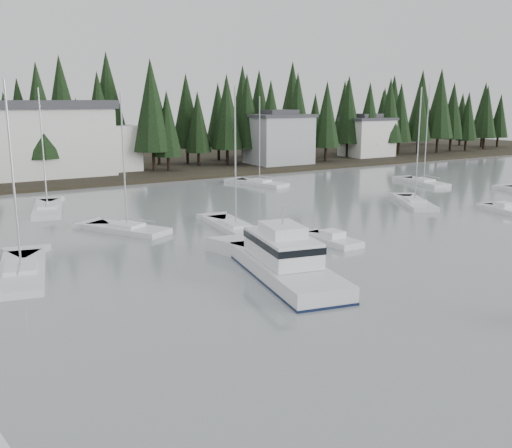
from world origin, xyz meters
The scene contains 15 objects.
far_shore_land centered at (0.00, 97.00, 0.00)m, with size 240.00×54.00×1.00m, color black.
conifer_treeline centered at (0.00, 86.00, 0.00)m, with size 200.00×22.00×20.00m, color black, non-canonical shape.
house_east_a centered at (36.00, 78.00, 4.90)m, with size 10.60×8.48×9.25m.
house_east_b centered at (58.00, 80.00, 4.40)m, with size 9.54×7.42×8.25m.
harbor_inn centered at (-2.96, 82.34, 5.78)m, with size 29.50×11.50×10.90m.
cabin_cruiser_center centered at (1.68, 24.70, 0.81)m, with size 6.24×13.12×5.42m.
sailboat_0 centered at (-13.36, 33.97, 0.06)m, with size 4.89×10.50×13.41m.
sailboat_1 centered at (28.73, 39.04, 0.08)m, with size 6.70×8.94×13.36m.
sailboat_3 centered at (5.50, 38.29, 0.07)m, with size 3.76×10.25×13.28m.
sailboat_4 centered at (41.73, 49.87, 0.09)m, with size 4.22×8.80×14.15m.
sailboat_7 centered at (-7.23, 56.37, 0.07)m, with size 4.99×10.60×13.28m.
sailboat_8 centered at (21.69, 60.88, 0.07)m, with size 5.23×8.80×12.50m.
sailboat_10 centered at (-3.08, 42.90, 0.07)m, with size 6.46×8.37×12.75m.
runabout_1 centered at (10.15, 30.29, 0.13)m, with size 2.42×5.49×1.42m.
runabout_2 centered at (33.78, 31.34, 0.13)m, with size 3.10×5.40×1.42m.
Camera 1 is at (-18.67, -5.59, 11.65)m, focal length 40.00 mm.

